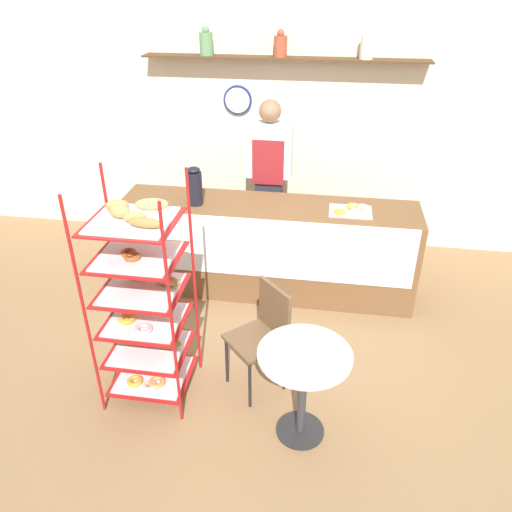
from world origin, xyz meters
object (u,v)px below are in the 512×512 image
Objects in this scene: donut_tray_counter at (353,210)px; cafe_chair at (265,328)px; coffee_carafe at (195,186)px; person_worker at (269,178)px; pastry_rack at (143,302)px; cafe_table at (304,375)px.

cafe_chair is at bearing -115.77° from donut_tray_counter.
person_worker is at bearing 47.54° from coffee_carafe.
coffee_carafe is (-0.62, -0.67, 0.14)m from person_worker.
pastry_rack is 4.72× the size of coffee_carafe.
cafe_table is (1.18, -0.27, -0.27)m from pastry_rack.
cafe_table is (0.55, -2.40, -0.44)m from person_worker.
cafe_chair is (0.23, -1.93, -0.45)m from person_worker.
cafe_table is 1.96× the size of coffee_carafe.
cafe_chair is at bearing 12.65° from pastry_rack.
cafe_chair reaches higher than cafe_table.
donut_tray_counter is at bearing -35.95° from person_worker.
coffee_carafe is at bearing -178.15° from donut_tray_counter.
donut_tray_counter is (1.48, 1.50, 0.15)m from pastry_rack.
coffee_carafe is (-1.17, 1.73, 0.58)m from cafe_table.
pastry_rack is at bearing -90.26° from coffee_carafe.
donut_tray_counter is at bearing 80.19° from cafe_table.
person_worker is 0.92m from coffee_carafe.
cafe_table is at bearing -8.58° from cafe_chair.
donut_tray_counter is at bearing 110.67° from cafe_chair.
person_worker is 2.05× the size of cafe_chair.
person_worker is (0.62, 2.13, 0.17)m from pastry_rack.
cafe_table is 0.57m from cafe_chair.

